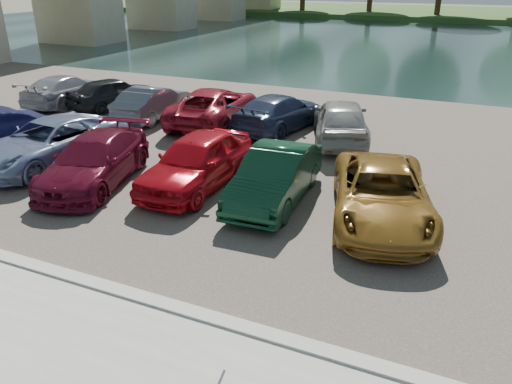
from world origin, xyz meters
TOP-DOWN VIEW (x-y plane):
  - kerb at (0.00, 2.00)m, footprint 60.00×0.30m
  - parking_lot at (0.00, 11.00)m, footprint 60.00×18.00m
  - river at (0.00, 40.00)m, footprint 120.00×40.00m
  - far_bank at (0.00, 72.00)m, footprint 120.00×24.00m
  - car_2 at (-8.35, 6.66)m, footprint 2.80×5.12m
  - car_3 at (-6.11, 6.02)m, footprint 2.84×4.80m
  - car_4 at (-3.42, 6.96)m, footprint 1.73×4.27m
  - car_5 at (-1.12, 6.95)m, footprint 1.65×4.16m
  - car_6 at (1.56, 6.96)m, footprint 3.36×5.16m
  - car_7 at (-13.41, 12.66)m, footprint 2.13×4.56m
  - car_8 at (-11.02, 12.96)m, footprint 2.80×4.22m
  - car_9 at (-8.52, 12.24)m, footprint 1.55×4.00m
  - car_10 at (-5.93, 12.58)m, footprint 2.86×5.24m
  - car_11 at (-3.38, 12.90)m, footprint 2.57×4.76m
  - car_12 at (-0.92, 12.45)m, footprint 3.09×4.75m

SIDE VIEW (x-z plane):
  - river at x=0.00m, z-range 0.00..0.00m
  - parking_lot at x=0.00m, z-range 0.00..0.04m
  - kerb at x=0.00m, z-range 0.00..0.14m
  - far_bank at x=0.00m, z-range 0.00..0.60m
  - car_7 at x=-13.41m, z-range 0.04..1.33m
  - car_9 at x=-8.52m, z-range 0.04..1.34m
  - car_3 at x=-6.11m, z-range 0.04..1.34m
  - car_11 at x=-3.38m, z-range 0.04..1.35m
  - car_6 at x=1.56m, z-range 0.04..1.36m
  - car_8 at x=-11.02m, z-range 0.04..1.37m
  - car_5 at x=-1.12m, z-range 0.04..1.39m
  - car_2 at x=-8.35m, z-range 0.04..1.40m
  - car_10 at x=-5.93m, z-range 0.04..1.43m
  - car_4 at x=-3.42m, z-range 0.04..1.49m
  - car_12 at x=-0.92m, z-range 0.04..1.54m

